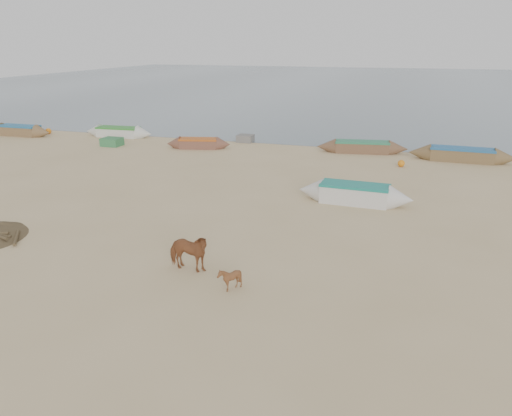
{
  "coord_description": "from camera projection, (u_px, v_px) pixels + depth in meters",
  "views": [
    {
      "loc": [
        5.91,
        -14.58,
        7.55
      ],
      "look_at": [
        0.0,
        4.0,
        1.0
      ],
      "focal_mm": 35.0,
      "sensor_mm": 36.0,
      "label": 1
    }
  ],
  "objects": [
    {
      "name": "beach_clutter",
      "position": [
        374.0,
        153.0,
        33.8
      ],
      "size": [
        46.12,
        5.63,
        0.64
      ],
      "color": "#327041",
      "rests_on": "ground"
    },
    {
      "name": "calf_front",
      "position": [
        230.0,
        279.0,
        15.78
      ],
      "size": [
        0.87,
        0.81,
        0.81
      ],
      "primitive_type": "imported",
      "rotation": [
        0.0,
        0.0,
        -1.33
      ],
      "color": "brown",
      "rests_on": "ground"
    },
    {
      "name": "ground",
      "position": [
        221.0,
        270.0,
        17.27
      ],
      "size": [
        140.0,
        140.0,
        0.0
      ],
      "primitive_type": "plane",
      "color": "tan",
      "rests_on": "ground"
    },
    {
      "name": "cow_adult",
      "position": [
        188.0,
        252.0,
        17.03
      ],
      "size": [
        1.7,
        0.89,
        1.39
      ],
      "primitive_type": "imported",
      "rotation": [
        0.0,
        0.0,
        1.48
      ],
      "color": "brown",
      "rests_on": "ground"
    },
    {
      "name": "waterline_canoes",
      "position": [
        344.0,
        148.0,
        34.9
      ],
      "size": [
        57.93,
        4.27,
        0.9
      ],
      "color": "brown",
      "rests_on": "ground"
    },
    {
      "name": "sea",
      "position": [
        385.0,
        84.0,
        91.35
      ],
      "size": [
        160.0,
        160.0,
        0.0
      ],
      "primitive_type": "plane",
      "color": "slate",
      "rests_on": "ground"
    },
    {
      "name": "near_canoe",
      "position": [
        354.0,
        194.0,
        24.29
      ],
      "size": [
        5.62,
        1.52,
        0.96
      ],
      "primitive_type": null,
      "rotation": [
        0.0,
        0.0,
        -0.04
      ],
      "color": "beige",
      "rests_on": "ground"
    }
  ]
}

